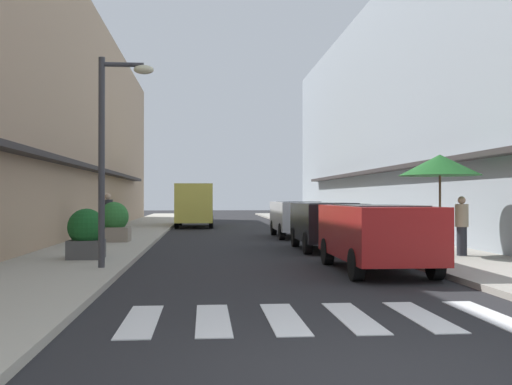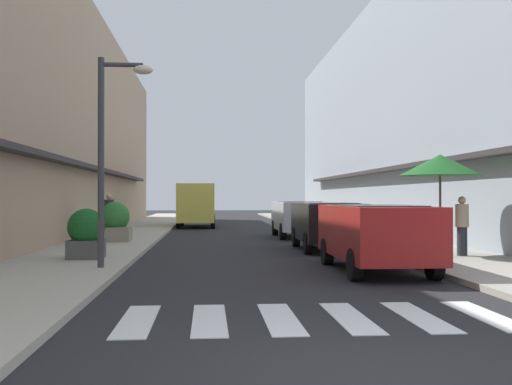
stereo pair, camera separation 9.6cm
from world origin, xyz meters
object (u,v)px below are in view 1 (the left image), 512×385
at_px(delivery_van, 195,202).
at_px(cafe_umbrella, 440,166).
at_px(planter_far, 114,223).
at_px(pedestrian_walking_near, 108,216).
at_px(street_lamp, 112,136).
at_px(planter_midblock, 86,234).
at_px(parked_car_far, 297,215).
at_px(parked_car_near, 376,230).
at_px(parked_car_mid, 327,220).
at_px(pedestrian_walking_far, 462,225).

distance_m(delivery_van, cafe_umbrella, 19.66).
xyz_separation_m(delivery_van, cafe_umbrella, (6.65, -18.47, 1.06)).
relative_size(planter_far, pedestrian_walking_near, 0.82).
relative_size(street_lamp, planter_midblock, 3.67).
bearing_deg(parked_car_far, parked_car_near, -90.00).
height_order(parked_car_near, parked_car_mid, same).
height_order(parked_car_mid, street_lamp, street_lamp).
bearing_deg(parked_car_mid, cafe_umbrella, -53.59).
bearing_deg(pedestrian_walking_far, parked_car_near, -152.42).
xyz_separation_m(parked_car_mid, planter_midblock, (-6.68, -3.24, -0.18)).
height_order(parked_car_far, street_lamp, street_lamp).
relative_size(delivery_van, planter_midblock, 4.37).
bearing_deg(cafe_umbrella, pedestrian_walking_far, -4.79).
xyz_separation_m(parked_car_far, planter_midblock, (-6.68, -9.38, -0.18)).
bearing_deg(pedestrian_walking_near, planter_far, 119.98).
bearing_deg(pedestrian_walking_far, planter_far, 138.15).
bearing_deg(pedestrian_walking_far, delivery_van, 100.97).
bearing_deg(cafe_umbrella, pedestrian_walking_near, 145.68).
bearing_deg(parked_car_mid, parked_car_near, -90.00).
bearing_deg(delivery_van, parked_car_mid, -74.29).
xyz_separation_m(parked_car_far, pedestrian_walking_far, (2.92, -9.38, 0.00)).
relative_size(delivery_van, street_lamp, 1.19).
relative_size(delivery_van, pedestrian_walking_near, 3.28).
bearing_deg(parked_car_near, planter_far, 129.72).
height_order(cafe_umbrella, planter_midblock, cafe_umbrella).
height_order(parked_car_mid, planter_far, planter_far).
bearing_deg(parked_car_near, planter_midblock, 161.25).
xyz_separation_m(delivery_van, planter_midblock, (-2.38, -18.52, -0.67)).
relative_size(cafe_umbrella, pedestrian_walking_near, 1.59).
xyz_separation_m(planter_midblock, pedestrian_walking_near, (-0.48, 6.55, 0.25)).
xyz_separation_m(parked_car_near, pedestrian_walking_near, (-7.16, 8.82, 0.07)).
bearing_deg(delivery_van, parked_car_near, -78.32).
bearing_deg(planter_far, parked_car_near, -50.28).
xyz_separation_m(parked_car_near, parked_car_far, (-0.00, 11.65, -0.00)).
relative_size(parked_car_near, cafe_umbrella, 1.69).
bearing_deg(parked_car_far, delivery_van, 115.19).
bearing_deg(parked_car_mid, pedestrian_walking_far, -47.98).
relative_size(planter_far, pedestrian_walking_far, 0.88).
xyz_separation_m(planter_far, pedestrian_walking_near, (-0.29, 0.54, 0.23)).
bearing_deg(street_lamp, planter_far, 97.88).
xyz_separation_m(parked_car_near, cafe_umbrella, (2.35, 2.32, 1.54)).
height_order(parked_car_far, pedestrian_walking_far, pedestrian_walking_far).
distance_m(parked_car_mid, pedestrian_walking_near, 7.89).
height_order(parked_car_mid, planter_midblock, parked_car_mid).
distance_m(planter_far, pedestrian_walking_near, 0.65).
height_order(pedestrian_walking_near, pedestrian_walking_far, pedestrian_walking_near).
xyz_separation_m(parked_car_mid, pedestrian_walking_far, (2.92, -3.24, 0.00)).
bearing_deg(parked_car_near, pedestrian_walking_far, 37.90).
height_order(parked_car_far, planter_far, planter_far).
relative_size(parked_car_far, street_lamp, 0.98).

